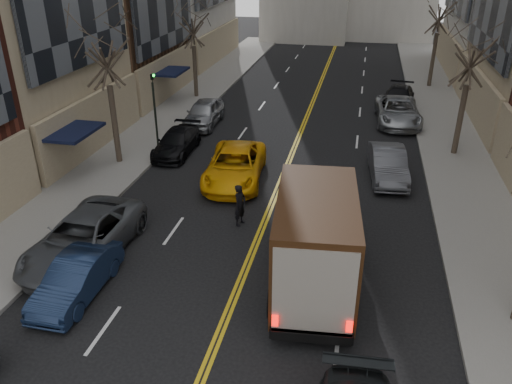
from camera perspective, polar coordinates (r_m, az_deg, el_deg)
sidewalk_left at (r=33.66m, az=-10.37°, el=7.97°), size 4.00×66.00×0.15m
sidewalk_right at (r=31.72m, az=21.53°, el=5.37°), size 4.00×66.00×0.15m
tree_lf_mid at (r=25.90m, az=-17.08°, el=16.69°), size 3.20×3.20×8.91m
tree_lf_far at (r=37.79m, az=-7.31°, el=19.46°), size 3.20×3.20×8.12m
tree_rt_mid at (r=28.29m, az=23.74°, el=15.52°), size 3.20×3.20×8.32m
tree_rt_far at (r=42.94m, az=20.51°, el=19.91°), size 3.20×3.20×9.11m
traffic_signal at (r=27.85m, az=-11.54°, el=9.91°), size 0.29×0.26×4.70m
ups_truck at (r=16.57m, az=6.78°, el=-5.38°), size 3.17×6.80×3.61m
taxi at (r=24.46m, az=-2.42°, el=3.03°), size 3.19×5.94×1.59m
pedestrian at (r=20.51m, az=-1.84°, el=-1.51°), size 0.61×0.76×1.79m
parked_lf_b at (r=17.66m, az=-19.82°, el=-9.22°), size 1.43×4.08×1.34m
parked_lf_c at (r=19.51m, az=-19.06°, el=-4.96°), size 2.84×5.91×1.62m
parked_lf_d at (r=28.16m, az=-9.05°, el=5.64°), size 1.94×4.54×1.30m
parked_lf_e at (r=32.54m, az=-6.00°, el=8.96°), size 1.98×4.72×1.60m
parked_rt_a at (r=25.53m, az=14.84°, el=3.10°), size 2.04×4.76×1.53m
parked_rt_b at (r=34.00m, az=15.91°, el=8.87°), size 2.98×5.92×1.61m
parked_rt_c at (r=37.51m, az=15.99°, el=10.32°), size 2.58×5.14×1.43m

